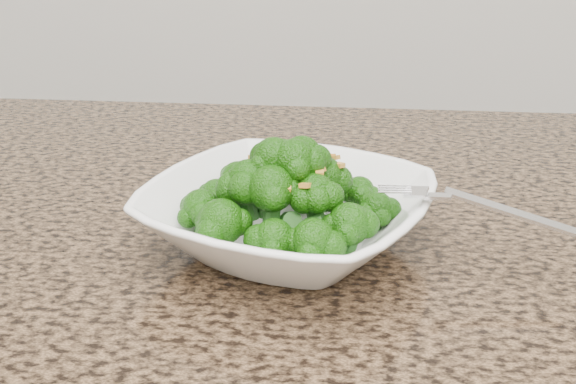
# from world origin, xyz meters

# --- Properties ---
(granite_counter) EXTENTS (1.64, 1.04, 0.03)m
(granite_counter) POSITION_xyz_m (0.00, 0.30, 0.89)
(granite_counter) COLOR brown
(granite_counter) RESTS_ON cabinet
(bowl) EXTENTS (0.29, 0.29, 0.06)m
(bowl) POSITION_xyz_m (0.10, 0.39, 0.93)
(bowl) COLOR white
(bowl) RESTS_ON granite_counter
(broccoli_pile) EXTENTS (0.20, 0.20, 0.06)m
(broccoli_pile) POSITION_xyz_m (0.10, 0.39, 0.99)
(broccoli_pile) COLOR #1A5609
(broccoli_pile) RESTS_ON bowl
(garlic_topping) EXTENTS (0.12, 0.12, 0.01)m
(garlic_topping) POSITION_xyz_m (0.10, 0.39, 1.02)
(garlic_topping) COLOR gold
(garlic_topping) RESTS_ON broccoli_pile
(fork) EXTENTS (0.17, 0.06, 0.01)m
(fork) POSITION_xyz_m (0.22, 0.36, 0.96)
(fork) COLOR silver
(fork) RESTS_ON bowl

